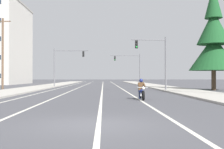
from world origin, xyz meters
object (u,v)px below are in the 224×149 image
object	(u,v)px
utility_pole_left_near	(3,52)
conifer_tree_right_verge_near	(214,41)
motorcycle_with_rider	(141,91)
traffic_signal_mid_right	(131,64)
traffic_signal_near_right	(156,56)
traffic_signal_near_left	(64,61)

from	to	relation	value
utility_pole_left_near	conifer_tree_right_verge_near	world-z (taller)	conifer_tree_right_verge_near
motorcycle_with_rider	traffic_signal_mid_right	size ratio (longest dim) A/B	0.35
conifer_tree_right_verge_near	traffic_signal_near_right	bearing A→B (deg)	-167.79
utility_pole_left_near	traffic_signal_near_right	bearing A→B (deg)	-12.65
motorcycle_with_rider	utility_pole_left_near	world-z (taller)	utility_pole_left_near
traffic_signal_mid_right	traffic_signal_near_left	bearing A→B (deg)	-138.89
motorcycle_with_rider	traffic_signal_near_left	size ratio (longest dim) A/B	0.35
traffic_signal_near_left	conifer_tree_right_verge_near	size ratio (longest dim) A/B	0.48
motorcycle_with_rider	traffic_signal_mid_right	distance (m)	37.20
motorcycle_with_rider	conifer_tree_right_verge_near	xyz separation A→B (m)	(10.59, 14.31, 5.31)
motorcycle_with_rider	conifer_tree_right_verge_near	distance (m)	18.57
traffic_signal_near_left	conifer_tree_right_verge_near	distance (m)	23.19
traffic_signal_near_right	utility_pole_left_near	distance (m)	19.26
traffic_signal_near_left	conifer_tree_right_verge_near	xyz separation A→B (m)	(19.53, -12.38, 1.76)
traffic_signal_mid_right	conifer_tree_right_verge_near	xyz separation A→B (m)	(7.80, -22.61, 1.74)
traffic_signal_near_left	traffic_signal_mid_right	xyz separation A→B (m)	(11.73, 10.24, 0.02)
motorcycle_with_rider	utility_pole_left_near	distance (m)	23.31
traffic_signal_near_right	traffic_signal_mid_right	xyz separation A→B (m)	(-0.54, 24.18, 0.11)
utility_pole_left_near	conifer_tree_right_verge_near	size ratio (longest dim) A/B	0.70
motorcycle_with_rider	conifer_tree_right_verge_near	world-z (taller)	conifer_tree_right_verge_near
traffic_signal_near_right	utility_pole_left_near	bearing A→B (deg)	167.35
traffic_signal_mid_right	conifer_tree_right_verge_near	bearing A→B (deg)	-70.97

